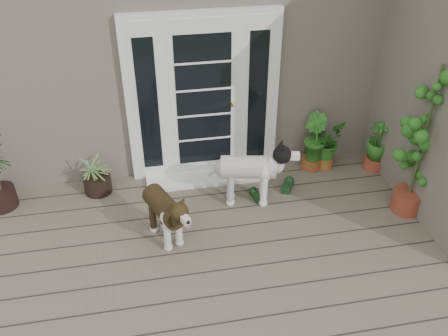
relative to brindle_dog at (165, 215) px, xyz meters
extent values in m
cube|color=#6B5B4C|center=(0.83, -0.93, -0.39)|extent=(6.20, 4.60, 0.12)
cube|color=#665E54|center=(0.83, 3.32, 1.10)|extent=(7.40, 4.00, 3.10)
cube|color=white|center=(0.63, 1.27, 0.75)|extent=(1.90, 0.14, 2.15)
cube|color=white|center=(0.63, 1.07, -0.30)|extent=(1.60, 0.40, 0.05)
imported|color=#175119|center=(2.25, 1.07, -0.04)|extent=(0.64, 0.64, 0.58)
imported|color=#1C5919|center=(2.07, 1.07, -0.04)|extent=(0.44, 0.44, 0.58)
imported|color=#24621C|center=(2.92, 0.91, -0.02)|extent=(0.42, 0.42, 0.61)
camera|label=1|loc=(-0.12, -4.11, 3.32)|focal=38.58mm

